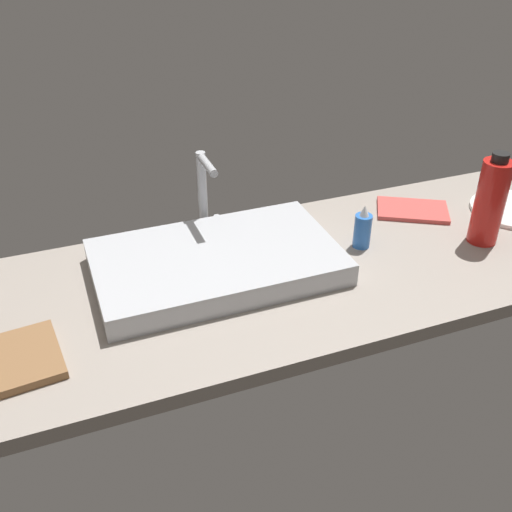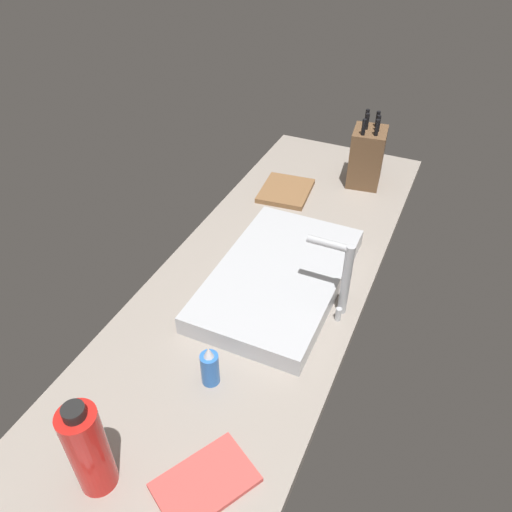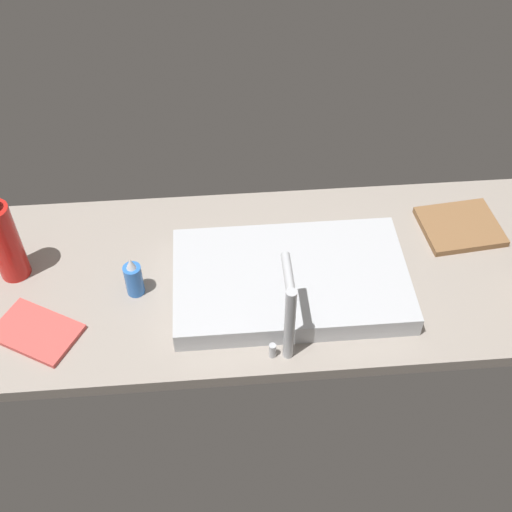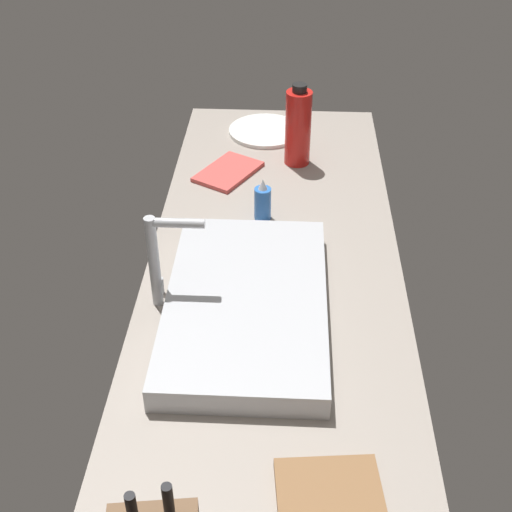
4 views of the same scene
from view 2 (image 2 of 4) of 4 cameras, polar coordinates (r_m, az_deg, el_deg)
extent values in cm
cube|color=gray|center=(143.88, -0.27, -4.56)|extent=(196.18, 60.10, 3.50)
cube|color=#B7BABF|center=(143.08, 2.61, -2.45)|extent=(56.66, 33.85, 5.54)
cylinder|color=#B7BABF|center=(131.47, 10.21, -2.74)|extent=(2.40, 2.40, 22.29)
cylinder|color=#B7BABF|center=(126.02, 8.29, 1.39)|extent=(2.00, 11.21, 2.00)
cylinder|color=#B7BABF|center=(135.17, 9.36, -6.55)|extent=(1.60, 1.60, 4.00)
cube|color=brown|center=(190.92, 12.49, 10.94)|extent=(14.79, 13.21, 21.02)
cylinder|color=black|center=(189.05, 12.51, 15.17)|extent=(1.57, 1.57, 5.75)
cylinder|color=black|center=(188.31, 13.69, 14.90)|extent=(1.57, 1.57, 5.75)
cylinder|color=black|center=(185.77, 12.52, 14.74)|extent=(1.57, 1.57, 5.75)
cylinder|color=black|center=(184.98, 13.75, 14.45)|extent=(1.57, 1.57, 5.75)
cylinder|color=black|center=(181.16, 12.17, 14.16)|extent=(1.57, 1.57, 5.75)
cylinder|color=black|center=(181.78, 13.61, 14.03)|extent=(1.57, 1.57, 5.75)
cube|color=brown|center=(184.92, 3.41, 7.43)|extent=(21.84, 19.18, 1.80)
cylinder|color=blue|center=(118.91, -5.26, -12.65)|extent=(4.35, 4.35, 8.74)
cone|color=silver|center=(114.47, -5.43, -10.85)|extent=(2.39, 2.39, 2.80)
cylinder|color=red|center=(104.16, -18.54, -20.23)|extent=(7.44, 7.44, 21.91)
cylinder|color=black|center=(94.43, -20.06, -16.38)|extent=(4.09, 4.09, 2.20)
cube|color=#CC4C47|center=(108.56, -5.80, -24.29)|extent=(22.93, 20.43, 1.20)
camera|label=1|loc=(2.02, -28.12, 30.01)|focal=41.73mm
camera|label=3|loc=(1.10, 77.26, 28.67)|focal=46.25mm
camera|label=4|loc=(2.16, 15.34, 38.20)|focal=48.12mm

